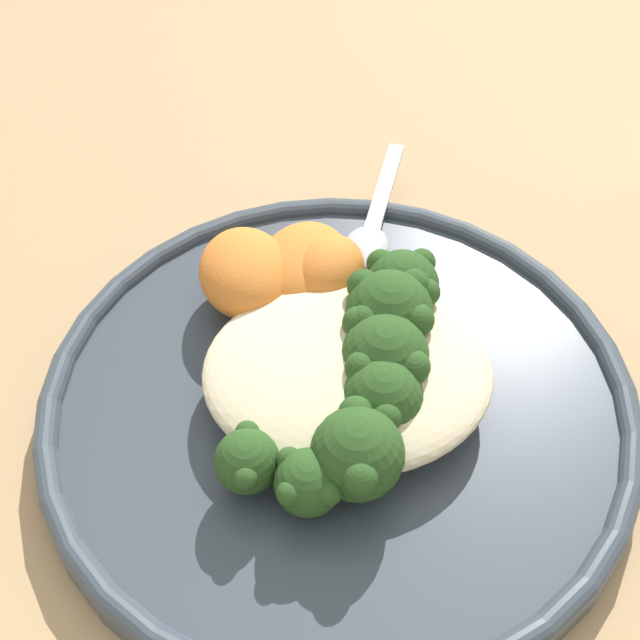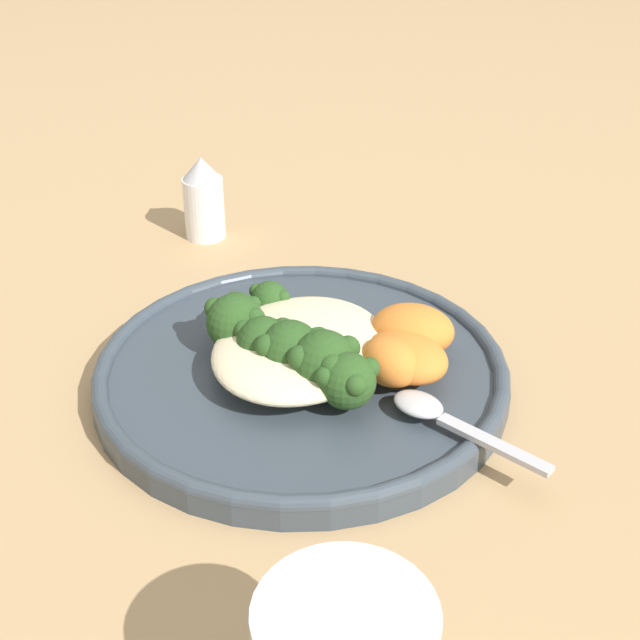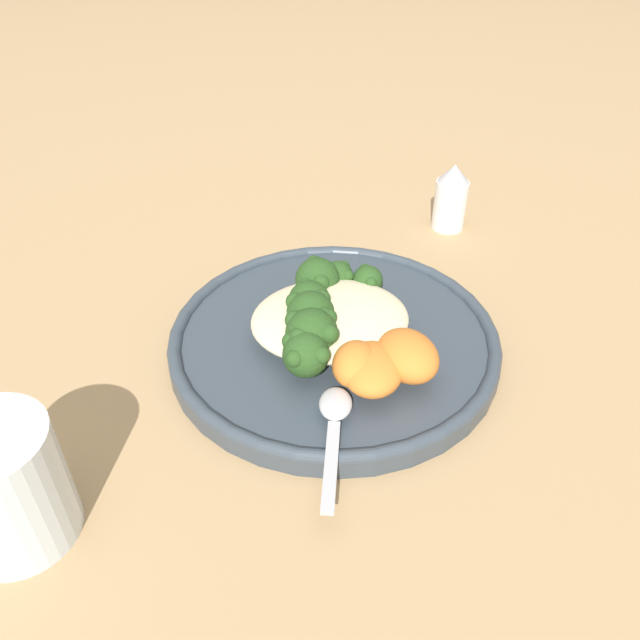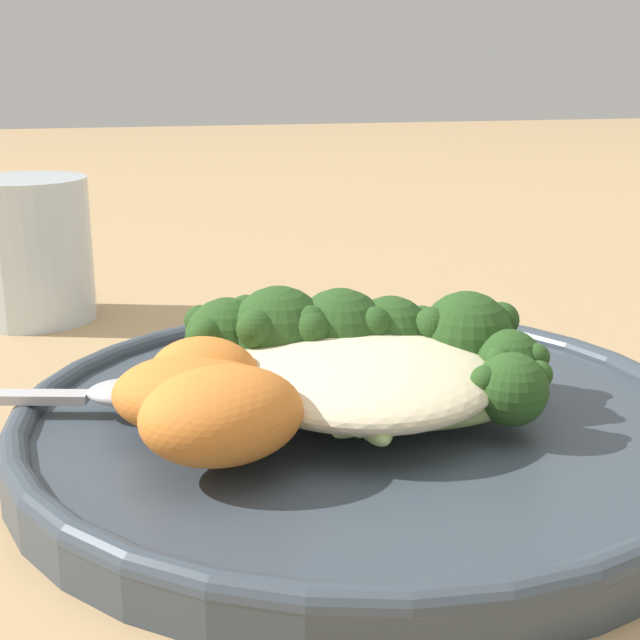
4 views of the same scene
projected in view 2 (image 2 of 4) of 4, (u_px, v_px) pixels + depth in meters
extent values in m
plane|color=tan|center=(335.00, 381.00, 0.64)|extent=(4.00, 4.00, 0.00)
cylinder|color=#38424C|center=(302.00, 376.00, 0.63)|extent=(0.29, 0.29, 0.02)
torus|color=#38424C|center=(301.00, 367.00, 0.62)|extent=(0.29, 0.29, 0.01)
ellipsoid|color=beige|center=(300.00, 347.00, 0.61)|extent=(0.14, 0.12, 0.03)
ellipsoid|color=#ADC675|center=(306.00, 320.00, 0.65)|extent=(0.02, 0.06, 0.01)
sphere|color=#284C1E|center=(270.00, 300.00, 0.66)|extent=(0.03, 0.03, 0.03)
sphere|color=#284C1E|center=(256.00, 291.00, 0.66)|extent=(0.01, 0.01, 0.01)
sphere|color=#284C1E|center=(283.00, 297.00, 0.66)|extent=(0.01, 0.01, 0.01)
ellipsoid|color=#ADC675|center=(292.00, 325.00, 0.64)|extent=(0.04, 0.08, 0.01)
sphere|color=#284C1E|center=(238.00, 312.00, 0.65)|extent=(0.03, 0.03, 0.03)
sphere|color=#284C1E|center=(234.00, 299.00, 0.65)|extent=(0.01, 0.01, 0.01)
sphere|color=#284C1E|center=(223.00, 309.00, 0.64)|extent=(0.01, 0.01, 0.01)
sphere|color=#284C1E|center=(242.00, 314.00, 0.63)|extent=(0.01, 0.01, 0.01)
sphere|color=#284C1E|center=(253.00, 304.00, 0.65)|extent=(0.01, 0.01, 0.01)
ellipsoid|color=#ADC675|center=(301.00, 332.00, 0.64)|extent=(0.07, 0.08, 0.01)
sphere|color=#284C1E|center=(235.00, 322.00, 0.62)|extent=(0.04, 0.04, 0.04)
sphere|color=#284C1E|center=(215.00, 308.00, 0.63)|extent=(0.02, 0.02, 0.02)
sphere|color=#284C1E|center=(254.00, 319.00, 0.61)|extent=(0.02, 0.02, 0.02)
ellipsoid|color=#ADC675|center=(311.00, 338.00, 0.63)|extent=(0.08, 0.05, 0.01)
sphere|color=#284C1E|center=(264.00, 343.00, 0.60)|extent=(0.04, 0.04, 0.04)
sphere|color=#284C1E|center=(245.00, 330.00, 0.60)|extent=(0.01, 0.01, 0.01)
sphere|color=#284C1E|center=(282.00, 340.00, 0.59)|extent=(0.01, 0.01, 0.01)
ellipsoid|color=#ADC675|center=(323.00, 337.00, 0.63)|extent=(0.09, 0.02, 0.02)
sphere|color=#284C1E|center=(290.00, 351.00, 0.59)|extent=(0.04, 0.04, 0.04)
sphere|color=#284C1E|center=(283.00, 329.00, 0.60)|extent=(0.02, 0.02, 0.02)
sphere|color=#284C1E|center=(266.00, 346.00, 0.58)|extent=(0.02, 0.02, 0.02)
sphere|color=#284C1E|center=(298.00, 354.00, 0.57)|extent=(0.02, 0.02, 0.02)
sphere|color=#284C1E|center=(313.00, 337.00, 0.59)|extent=(0.02, 0.02, 0.02)
ellipsoid|color=#ADC675|center=(331.00, 344.00, 0.62)|extent=(0.09, 0.04, 0.02)
sphere|color=#284C1E|center=(323.00, 362.00, 0.58)|extent=(0.04, 0.04, 0.04)
sphere|color=#284C1E|center=(315.00, 339.00, 0.59)|extent=(0.02, 0.02, 0.02)
sphere|color=#284C1E|center=(298.00, 357.00, 0.57)|extent=(0.02, 0.02, 0.02)
sphere|color=#284C1E|center=(332.00, 367.00, 0.56)|extent=(0.02, 0.02, 0.02)
sphere|color=#284C1E|center=(348.00, 348.00, 0.58)|extent=(0.02, 0.02, 0.02)
ellipsoid|color=#ADC675|center=(340.00, 356.00, 0.61)|extent=(0.08, 0.06, 0.02)
sphere|color=#284C1E|center=(347.00, 381.00, 0.57)|extent=(0.04, 0.04, 0.04)
sphere|color=#284C1E|center=(340.00, 360.00, 0.57)|extent=(0.01, 0.01, 0.01)
sphere|color=#284C1E|center=(326.00, 377.00, 0.56)|extent=(0.01, 0.01, 0.01)
sphere|color=#284C1E|center=(356.00, 385.00, 0.55)|extent=(0.01, 0.01, 0.01)
sphere|color=#284C1E|center=(369.00, 368.00, 0.57)|extent=(0.01, 0.01, 0.01)
ellipsoid|color=orange|center=(413.00, 330.00, 0.62)|extent=(0.06, 0.07, 0.03)
ellipsoid|color=orange|center=(406.00, 357.00, 0.60)|extent=(0.06, 0.07, 0.03)
ellipsoid|color=orange|center=(391.00, 361.00, 0.59)|extent=(0.05, 0.06, 0.03)
cube|color=#B7B7BC|center=(494.00, 444.00, 0.54)|extent=(0.03, 0.08, 0.00)
ellipsoid|color=#B7B7BC|center=(418.00, 404.00, 0.57)|extent=(0.03, 0.04, 0.01)
cylinder|color=white|center=(204.00, 208.00, 0.82)|extent=(0.04, 0.04, 0.06)
cone|color=#B2B2B7|center=(201.00, 168.00, 0.80)|extent=(0.04, 0.04, 0.02)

